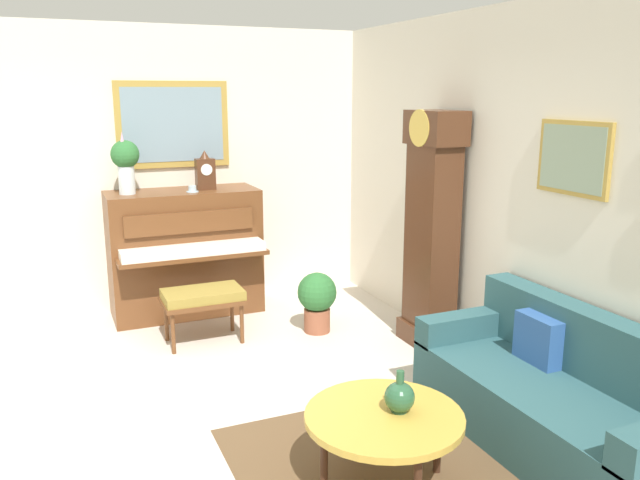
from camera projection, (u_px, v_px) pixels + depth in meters
ground_plane at (201, 429)px, 4.32m from camera, size 6.40×6.00×0.10m
wall_left at (136, 170)px, 6.32m from camera, size 0.13×4.90×2.80m
wall_back at (504, 194)px, 4.91m from camera, size 5.30×0.13×2.80m
piano at (185, 252)px, 6.32m from camera, size 0.87×1.44×1.23m
piano_bench at (203, 298)px, 5.61m from camera, size 0.42×0.70×0.48m
grandfather_clock at (431, 237)px, 5.45m from camera, size 0.52×0.34×2.03m
couch at (557, 398)px, 3.98m from camera, size 1.90×0.80×0.84m
coffee_table at (384, 419)px, 3.52m from camera, size 0.88×0.88×0.45m
mantel_clock at (205, 172)px, 6.22m from camera, size 0.13×0.18×0.38m
flower_vase at (125, 160)px, 5.91m from camera, size 0.26×0.26×0.58m
teacup at (192, 190)px, 6.09m from camera, size 0.12×0.12×0.06m
green_jug at (400, 397)px, 3.52m from camera, size 0.17×0.17×0.24m
potted_plant at (317, 298)px, 5.87m from camera, size 0.36×0.36×0.56m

